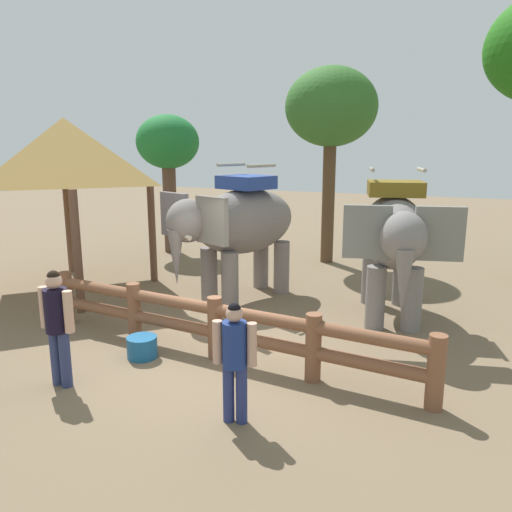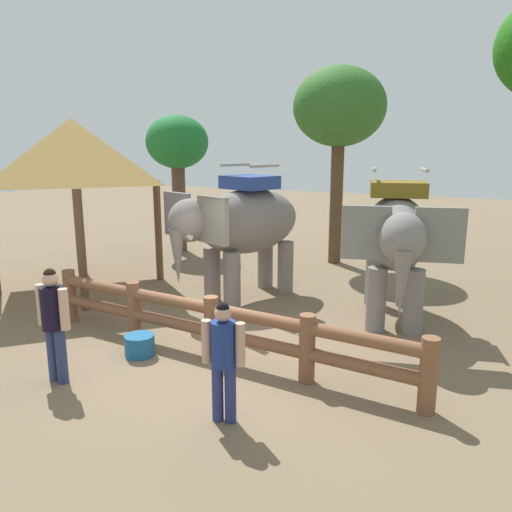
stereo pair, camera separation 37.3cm
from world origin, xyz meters
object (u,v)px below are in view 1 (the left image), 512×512
(elephant_center, at_px, (394,237))
(tree_far_left, at_px, (331,110))
(thatched_shelter, at_px, (65,152))
(tourist_man_in_blue, at_px, (235,354))
(tree_far_right, at_px, (168,147))
(elephant_near_left, at_px, (239,225))
(feed_bucket, at_px, (142,347))
(log_fence, at_px, (215,323))
(tourist_woman_in_black, at_px, (57,320))

(elephant_center, distance_m, tree_far_left, 5.88)
(elephant_center, height_order, thatched_shelter, thatched_shelter)
(tourist_man_in_blue, height_order, tree_far_right, tree_far_right)
(thatched_shelter, bearing_deg, tourist_man_in_blue, -31.65)
(elephant_near_left, height_order, tree_far_right, tree_far_right)
(tree_far_right, bearing_deg, elephant_center, -26.39)
(tourist_man_in_blue, bearing_deg, elephant_center, 76.41)
(thatched_shelter, relative_size, feed_bucket, 8.16)
(log_fence, xyz_separation_m, tourist_woman_in_black, (-1.60, -1.77, 0.40))
(elephant_near_left, distance_m, tree_far_left, 5.32)
(feed_bucket, bearing_deg, thatched_shelter, 145.75)
(tourist_woman_in_black, height_order, thatched_shelter, thatched_shelter)
(tourist_man_in_blue, relative_size, thatched_shelter, 0.39)
(log_fence, xyz_separation_m, elephant_near_left, (-1.06, 3.11, 1.12))
(elephant_center, bearing_deg, thatched_shelter, -173.30)
(elephant_center, relative_size, tree_far_left, 0.64)
(elephant_center, relative_size, tree_far_right, 0.82)
(elephant_near_left, bearing_deg, tourist_woman_in_black, -96.29)
(tourist_woman_in_black, relative_size, tree_far_left, 0.31)
(elephant_center, bearing_deg, tree_far_right, 153.61)
(elephant_near_left, distance_m, elephant_center, 3.39)
(log_fence, bearing_deg, tree_far_left, 92.11)
(log_fence, height_order, tourist_woman_in_black, tourist_woman_in_black)
(thatched_shelter, bearing_deg, feed_bucket, -34.25)
(log_fence, height_order, elephant_near_left, elephant_near_left)
(log_fence, height_order, feed_bucket, log_fence)
(thatched_shelter, bearing_deg, tourist_woman_in_black, -48.72)
(tourist_woman_in_black, relative_size, thatched_shelter, 0.43)
(elephant_near_left, distance_m, tree_far_right, 6.08)
(log_fence, height_order, tree_far_right, tree_far_right)
(log_fence, bearing_deg, tourist_woman_in_black, -132.10)
(elephant_near_left, distance_m, tourist_woman_in_black, 4.96)
(elephant_center, bearing_deg, tree_far_left, 120.14)
(log_fence, relative_size, thatched_shelter, 1.75)
(tourist_woman_in_black, height_order, tree_far_right, tree_far_right)
(tree_far_left, distance_m, feed_bucket, 9.19)
(tourist_woman_in_black, xyz_separation_m, tree_far_right, (-3.84, 8.74, 2.42))
(tourist_woman_in_black, relative_size, tree_far_right, 0.39)
(tree_far_left, relative_size, feed_bucket, 11.31)
(log_fence, xyz_separation_m, feed_bucket, (-1.12, -0.48, -0.43))
(thatched_shelter, height_order, feed_bucket, thatched_shelter)
(tourist_man_in_blue, bearing_deg, tree_far_left, 98.94)
(log_fence, height_order, elephant_center, elephant_center)
(tourist_woman_in_black, bearing_deg, elephant_near_left, 83.71)
(log_fence, relative_size, tourist_man_in_blue, 4.51)
(thatched_shelter, xyz_separation_m, tree_far_right, (-0.31, 4.73, 0.11))
(log_fence, bearing_deg, thatched_shelter, 156.33)
(tourist_woman_in_black, xyz_separation_m, tourist_man_in_blue, (2.77, 0.13, -0.09))
(elephant_near_left, xyz_separation_m, tree_far_right, (-4.38, 3.86, 1.70))
(log_fence, distance_m, feed_bucket, 1.29)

